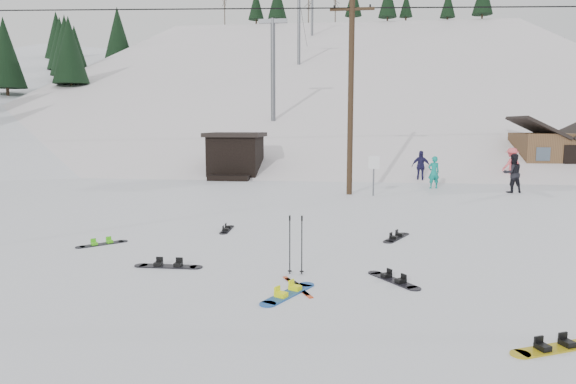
# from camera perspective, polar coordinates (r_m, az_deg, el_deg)

# --- Properties ---
(ground) EXTENTS (200.00, 200.00, 0.00)m
(ground) POSITION_cam_1_polar(r_m,az_deg,el_deg) (10.78, -4.24, -10.25)
(ground) COLOR white
(ground) RESTS_ON ground
(ski_slope) EXTENTS (60.00, 85.24, 65.97)m
(ski_slope) POSITION_cam_1_polar(r_m,az_deg,el_deg) (66.87, 5.02, -5.63)
(ski_slope) COLOR white
(ski_slope) RESTS_ON ground
(ridge_left) EXTENTS (47.54, 95.03, 58.38)m
(ridge_left) POSITION_cam_1_polar(r_m,az_deg,el_deg) (70.86, -25.83, -4.79)
(ridge_left) COLOR white
(ridge_left) RESTS_ON ground
(treeline_left) EXTENTS (20.00, 64.00, 10.00)m
(treeline_left) POSITION_cam_1_polar(r_m,az_deg,el_deg) (61.76, -28.85, 3.62)
(treeline_left) COLOR black
(treeline_left) RESTS_ON ground
(treeline_crest) EXTENTS (50.00, 6.00, 10.00)m
(treeline_crest) POSITION_cam_1_polar(r_m,az_deg,el_deg) (96.14, 5.72, 5.62)
(treeline_crest) COLOR black
(treeline_crest) RESTS_ON ski_slope
(utility_pole) EXTENTS (2.00, 0.26, 9.00)m
(utility_pole) POSITION_cam_1_polar(r_m,az_deg,el_deg) (24.11, 6.99, 10.84)
(utility_pole) COLOR #3A2819
(utility_pole) RESTS_ON ground
(trail_sign) EXTENTS (0.50, 0.09, 1.85)m
(trail_sign) POSITION_cam_1_polar(r_m,az_deg,el_deg) (23.76, 9.51, 2.62)
(trail_sign) COLOR #595B60
(trail_sign) RESTS_ON ground
(lift_hut) EXTENTS (3.40, 4.10, 2.75)m
(lift_hut) POSITION_cam_1_polar(r_m,az_deg,el_deg) (31.85, -5.84, 4.10)
(lift_hut) COLOR black
(lift_hut) RESTS_ON ground
(lift_tower_near) EXTENTS (2.20, 0.36, 8.00)m
(lift_tower_near) POSITION_cam_1_polar(r_m,az_deg,el_deg) (40.77, -1.67, 14.04)
(lift_tower_near) COLOR #595B60
(lift_tower_near) RESTS_ON ski_slope
(lift_tower_mid) EXTENTS (2.20, 0.36, 8.00)m
(lift_tower_mid) POSITION_cam_1_polar(r_m,az_deg,el_deg) (61.37, 1.22, 18.00)
(lift_tower_mid) COLOR #595B60
(lift_tower_mid) RESTS_ON ski_slope
(lift_tower_far) EXTENTS (2.20, 0.36, 8.00)m
(lift_tower_far) POSITION_cam_1_polar(r_m,az_deg,el_deg) (82.19, 2.71, 19.95)
(lift_tower_far) COLOR #595B60
(lift_tower_far) RESTS_ON ski_slope
(cabin) EXTENTS (5.39, 4.40, 3.77)m
(cabin) POSITION_cam_1_polar(r_m,az_deg,el_deg) (36.50, 27.80, 3.89)
(cabin) COLOR brown
(cabin) RESTS_ON ground
(hero_snowboard) EXTENTS (0.93, 1.53, 0.12)m
(hero_snowboard) POSITION_cam_1_polar(r_m,az_deg,el_deg) (10.17, 0.02, -11.17)
(hero_snowboard) COLOR #1A52A9
(hero_snowboard) RESTS_ON ground
(hero_skis) EXTENTS (0.76, 1.33, 0.08)m
(hero_skis) POSITION_cam_1_polar(r_m,az_deg,el_deg) (10.61, 1.02, -10.41)
(hero_skis) COLOR #B13512
(hero_skis) RESTS_ON ground
(ski_poles) EXTENTS (0.36, 0.10, 1.31)m
(ski_poles) POSITION_cam_1_polar(r_m,az_deg,el_deg) (11.32, 0.87, -5.83)
(ski_poles) COLOR black
(ski_poles) RESTS_ON ground
(board_scatter_a) EXTENTS (1.63, 0.32, 0.11)m
(board_scatter_a) POSITION_cam_1_polar(r_m,az_deg,el_deg) (12.34, -13.15, -7.98)
(board_scatter_a) COLOR black
(board_scatter_a) RESTS_ON ground
(board_scatter_b) EXTENTS (0.29, 1.35, 0.09)m
(board_scatter_b) POSITION_cam_1_polar(r_m,az_deg,el_deg) (16.17, -6.81, -4.14)
(board_scatter_b) COLOR black
(board_scatter_b) RESTS_ON ground
(board_scatter_c) EXTENTS (1.09, 1.08, 0.10)m
(board_scatter_c) POSITION_cam_1_polar(r_m,az_deg,el_deg) (15.07, -19.96, -5.41)
(board_scatter_c) COLOR black
(board_scatter_c) RESTS_ON ground
(board_scatter_d) EXTENTS (1.03, 1.29, 0.11)m
(board_scatter_d) POSITION_cam_1_polar(r_m,az_deg,el_deg) (11.22, 11.63, -9.52)
(board_scatter_d) COLOR black
(board_scatter_d) RESTS_ON ground
(board_scatter_e) EXTENTS (1.42, 0.81, 0.11)m
(board_scatter_e) POSITION_cam_1_polar(r_m,az_deg,el_deg) (8.83, 27.52, -15.07)
(board_scatter_e) COLOR gold
(board_scatter_e) RESTS_ON ground
(board_scatter_f) EXTENTS (0.85, 1.44, 0.11)m
(board_scatter_f) POSITION_cam_1_polar(r_m,az_deg,el_deg) (15.26, 11.96, -4.94)
(board_scatter_f) COLOR black
(board_scatter_f) RESTS_ON ground
(skier_teal) EXTENTS (0.68, 0.53, 1.65)m
(skier_teal) POSITION_cam_1_polar(r_m,az_deg,el_deg) (27.26, 15.89, 2.12)
(skier_teal) COLOR #0D887A
(skier_teal) RESTS_ON ground
(skier_dark) EXTENTS (1.03, 0.88, 1.87)m
(skier_dark) POSITION_cam_1_polar(r_m,az_deg,el_deg) (26.83, 23.68, 1.92)
(skier_dark) COLOR black
(skier_dark) RESTS_ON ground
(skier_pink) EXTENTS (1.44, 1.24, 1.93)m
(skier_pink) POSITION_cam_1_polar(r_m,az_deg,el_deg) (32.06, 23.60, 2.80)
(skier_pink) COLOR #EF545D
(skier_pink) RESTS_ON ground
(skier_navy) EXTENTS (1.12, 0.71, 1.78)m
(skier_navy) POSITION_cam_1_polar(r_m,az_deg,el_deg) (30.01, 14.56, 2.77)
(skier_navy) COLOR #1F1C47
(skier_navy) RESTS_ON ground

